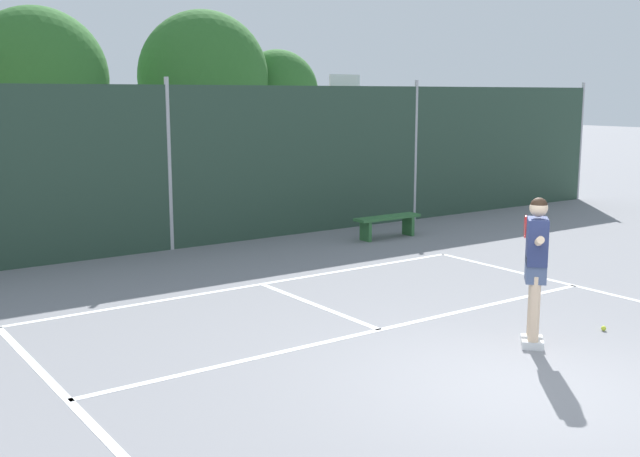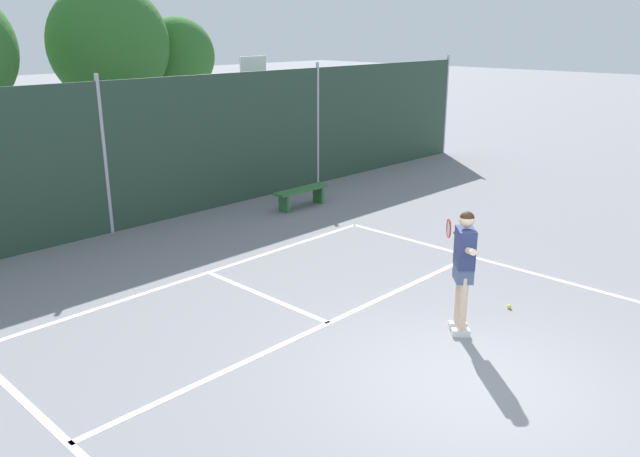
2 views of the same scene
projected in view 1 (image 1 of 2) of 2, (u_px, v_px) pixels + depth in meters
The scene contains 8 objects.
ground_plane at pixel (529, 388), 8.13m from camera, with size 120.00×120.00×0.00m, color gray.
court_markings at pixel (483, 370), 8.65m from camera, with size 8.30×11.10×0.01m.
chainlink_fence at pixel (169, 168), 15.08m from camera, with size 26.09×0.09×3.40m.
basketball_hoop at pixel (343, 125), 19.10m from camera, with size 0.90×0.67×3.55m.
treeline_backdrop at pixel (7, 74), 23.97m from camera, with size 23.48×4.47×6.50m.
tennis_player at pixel (536, 258), 9.29m from camera, with size 1.02×1.09×1.85m.
tennis_ball at pixel (604, 328), 10.08m from camera, with size 0.07×0.07×0.07m, color #CCE033.
courtside_bench at pixel (387, 222), 16.53m from camera, with size 1.60×0.36×0.48m.
Camera 1 is at (-6.26, -5.02, 3.07)m, focal length 43.01 mm.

